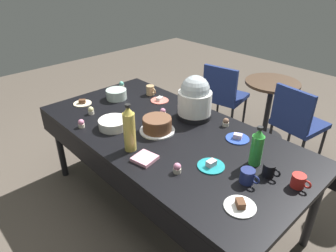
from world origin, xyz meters
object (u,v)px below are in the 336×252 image
Objects in this scene: ceramic_snack_bowl at (113,123)px; dessert_plate_coral at (160,100)px; dessert_plate_teal at (211,165)px; slow_cooker at (195,99)px; cupcake_mint at (81,124)px; dessert_plate_cobalt at (238,138)px; round_cafe_table at (270,100)px; glass_salad_bowl at (116,94)px; cupcake_cocoa at (163,112)px; coffee_mug_black at (269,170)px; frosted_layer_cake at (157,125)px; coffee_mug_tan at (150,90)px; cupcake_lemon at (91,111)px; potluck_table at (168,138)px; maroon_chair_left at (223,93)px; dessert_plate_cream at (82,103)px; cupcake_rose at (122,85)px; cupcake_vanilla at (226,122)px; coffee_mug_navy at (248,176)px; dessert_plate_white at (240,206)px; soda_bottle_lime_soda at (257,147)px; coffee_mug_red at (299,181)px; soda_bottle_ginger_ale at (130,129)px; maroon_chair_right at (297,120)px; cupcake_berry at (177,168)px.

ceramic_snack_bowl reaches higher than dessert_plate_coral.
dessert_plate_teal is (0.99, -0.43, 0.00)m from dessert_plate_coral.
slow_cooker is 5.39× the size of cupcake_mint.
dessert_plate_cobalt is 1.44m from round_cafe_table.
glass_salad_bowl is 2.86× the size of cupcake_mint.
coffee_mug_black is at bearing -3.71° from cupcake_cocoa.
frosted_layer_cake is 1.17× the size of ceramic_snack_bowl.
coffee_mug_tan reaches higher than ceramic_snack_bowl.
cupcake_cocoa is 1.00× the size of cupcake_lemon.
potluck_table is 13.02× the size of dessert_plate_coral.
maroon_chair_left reaches higher than coffee_mug_black.
round_cafe_table is (0.86, 1.87, -0.26)m from dessert_plate_cream.
slow_cooker reaches higher than cupcake_rose.
glass_salad_bowl is at bearing -161.22° from slow_cooker.
frosted_layer_cake is 0.75× the size of slow_cooker.
frosted_layer_cake is 0.57m from dessert_plate_coral.
round_cafe_table is (0.74, 1.57, -0.30)m from glass_salad_bowl.
cupcake_vanilla is at bearing 48.10° from cupcake_mint.
coffee_mug_navy is 1.07× the size of coffee_mug_tan.
dessert_plate_white reaches higher than round_cafe_table.
maroon_chair_left reaches higher than cupcake_mint.
ceramic_snack_bowl is 3.46× the size of cupcake_lemon.
frosted_layer_cake is 1.68× the size of dessert_plate_cream.
soda_bottle_lime_soda reaches higher than cupcake_lemon.
soda_bottle_lime_soda is at bearing 14.14° from frosted_layer_cake.
coffee_mug_red is (1.50, 0.57, 0.01)m from cupcake_mint.
cupcake_lemon is (0.12, -0.35, -0.01)m from glass_salad_bowl.
potluck_table is at bearing 40.99° from cupcake_mint.
cupcake_vanilla is 0.19× the size of soda_bottle_ginger_ale.
frosted_layer_cake is at bearing 179.53° from coffee_mug_navy.
coffee_mug_tan is (-0.17, 0.03, 0.04)m from dessert_plate_coral.
maroon_chair_right reaches higher than dessert_plate_cream.
glass_salad_bowl is (-0.73, 0.13, -0.01)m from frosted_layer_cake.
cupcake_berry is at bearing 7.83° from soda_bottle_ginger_ale.
dessert_plate_white reaches higher than dessert_plate_cream.
cupcake_rose reaches higher than round_cafe_table.
potluck_table is 11.38× the size of glass_salad_bowl.
dessert_plate_cream is 0.65m from coffee_mug_tan.
cupcake_lemon is 1.00× the size of cupcake_rose.
frosted_layer_cake is 0.38× the size of round_cafe_table.
potluck_table is at bearing -105.42° from maroon_chair_right.
slow_cooker reaches higher than maroon_chair_right.
dessert_plate_teal is at bearing -72.01° from round_cafe_table.
dessert_plate_teal is 0.52m from coffee_mug_red.
cupcake_cocoa and cupcake_berry have the same top height.
potluck_table is 0.40m from slow_cooker.
cupcake_vanilla is 1.00× the size of cupcake_rose.
dessert_plate_cobalt is at bearing 126.74° from dessert_plate_white.
coffee_mug_navy is (1.28, 0.39, 0.01)m from cupcake_mint.
soda_bottle_ginger_ale is at bearing -89.43° from potluck_table.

